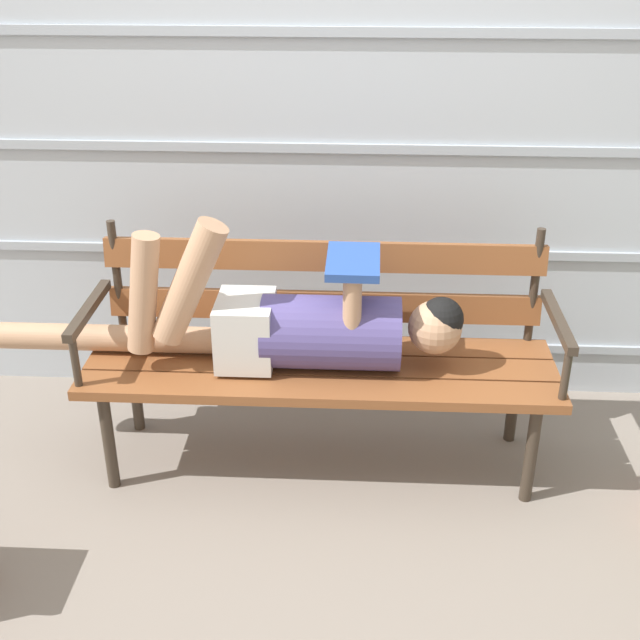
{
  "coord_description": "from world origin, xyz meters",
  "views": [
    {
      "loc": [
        0.13,
        -2.44,
        1.9
      ],
      "look_at": [
        0.0,
        0.11,
        0.61
      ],
      "focal_mm": 45.69,
      "sensor_mm": 36.0,
      "label": 1
    }
  ],
  "objects": [
    {
      "name": "park_bench",
      "position": [
        0.0,
        0.18,
        0.47
      ],
      "size": [
        1.7,
        0.49,
        0.88
      ],
      "color": "brown",
      "rests_on": "ground"
    },
    {
      "name": "house_siding",
      "position": [
        0.0,
        0.7,
        1.29
      ],
      "size": [
        5.3,
        0.08,
        2.57
      ],
      "color": "#B2BCC6",
      "rests_on": "ground"
    },
    {
      "name": "ground_plane",
      "position": [
        0.0,
        0.0,
        0.0
      ],
      "size": [
        12.0,
        12.0,
        0.0
      ],
      "primitive_type": "plane",
      "color": "gray"
    },
    {
      "name": "reclining_person",
      "position": [
        -0.1,
        0.11,
        0.59
      ],
      "size": [
        1.69,
        0.26,
        0.57
      ],
      "color": "#514784"
    }
  ]
}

